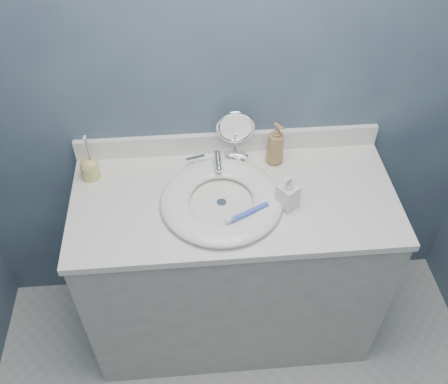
{
  "coord_description": "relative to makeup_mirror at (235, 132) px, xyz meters",
  "views": [
    {
      "loc": [
        -0.15,
        -0.3,
        2.22
      ],
      "look_at": [
        -0.04,
        0.94,
        0.94
      ],
      "focal_mm": 40.0,
      "sensor_mm": 36.0,
      "label": 1
    }
  ],
  "objects": [
    {
      "name": "countertop",
      "position": [
        -0.03,
        -0.23,
        -0.14
      ],
      "size": [
        1.22,
        0.57,
        0.03
      ],
      "primitive_type": "cube",
      "color": "white",
      "rests_on": "vanity_cabinet"
    },
    {
      "name": "backsplash",
      "position": [
        -0.03,
        0.04,
        -0.08
      ],
      "size": [
        1.22,
        0.02,
        0.09
      ],
      "primitive_type": "cube",
      "color": "white",
      "rests_on": "countertop"
    },
    {
      "name": "faucet",
      "position": [
        -0.08,
        -0.06,
        -0.09
      ],
      "size": [
        0.25,
        0.13,
        0.07
      ],
      "color": "silver",
      "rests_on": "countertop"
    },
    {
      "name": "back_wall",
      "position": [
        -0.03,
        0.05,
        0.2
      ],
      "size": [
        2.2,
        0.02,
        2.4
      ],
      "primitive_type": "cube",
      "color": "#434D65",
      "rests_on": "ground"
    },
    {
      "name": "basin",
      "position": [
        -0.08,
        -0.26,
        -0.1
      ],
      "size": [
        0.45,
        0.45,
        0.04
      ],
      "primitive_type": null,
      "color": "white",
      "rests_on": "countertop"
    },
    {
      "name": "soap_bottle_amber",
      "position": [
        0.15,
        -0.04,
        -0.03
      ],
      "size": [
        0.1,
        0.1,
        0.19
      ],
      "primitive_type": "imported",
      "rotation": [
        0.0,
        0.0,
        0.66
      ],
      "color": "#A67A4B",
      "rests_on": "countertop"
    },
    {
      "name": "soap_bottle_clear",
      "position": [
        0.16,
        -0.29,
        -0.05
      ],
      "size": [
        0.09,
        0.09,
        0.15
      ],
      "primitive_type": "imported",
      "rotation": [
        0.0,
        0.0,
        -0.95
      ],
      "color": "white",
      "rests_on": "countertop"
    },
    {
      "name": "makeup_mirror",
      "position": [
        0.0,
        0.0,
        0.0
      ],
      "size": [
        0.15,
        0.09,
        0.22
      ],
      "rotation": [
        0.0,
        0.0,
        -0.06
      ],
      "color": "silver",
      "rests_on": "countertop"
    },
    {
      "name": "drain",
      "position": [
        -0.08,
        -0.26,
        -0.12
      ],
      "size": [
        0.04,
        0.04,
        0.01
      ],
      "primitive_type": "cylinder",
      "color": "silver",
      "rests_on": "countertop"
    },
    {
      "name": "toothbrush_lying",
      "position": [
        0.01,
        -0.35,
        -0.08
      ],
      "size": [
        0.16,
        0.09,
        0.02
      ],
      "rotation": [
        0.0,
        0.0,
        0.46
      ],
      "color": "blue",
      "rests_on": "basin"
    },
    {
      "name": "vanity_cabinet",
      "position": [
        -0.03,
        -0.23,
        -0.58
      ],
      "size": [
        1.2,
        0.55,
        0.85
      ],
      "primitive_type": "cube",
      "color": "beige",
      "rests_on": "ground"
    },
    {
      "name": "toothbrush_holder",
      "position": [
        -0.57,
        -0.07,
        -0.08
      ],
      "size": [
        0.07,
        0.07,
        0.2
      ],
      "rotation": [
        0.0,
        0.0,
        0.27
      ],
      "color": "#D7CA6B",
      "rests_on": "countertop"
    }
  ]
}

